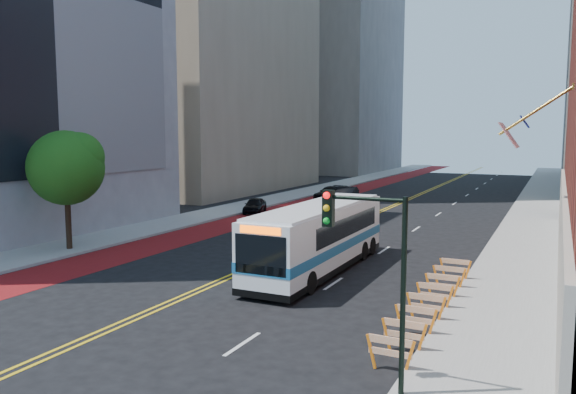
% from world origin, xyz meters
% --- Properties ---
extents(ground, '(160.00, 160.00, 0.00)m').
position_xyz_m(ground, '(0.00, 0.00, 0.00)').
color(ground, black).
rests_on(ground, ground).
extents(sidewalk_left, '(4.00, 140.00, 0.15)m').
position_xyz_m(sidewalk_left, '(-12.00, 30.00, 0.07)').
color(sidewalk_left, gray).
rests_on(sidewalk_left, ground).
extents(sidewalk_right, '(4.00, 140.00, 0.15)m').
position_xyz_m(sidewalk_right, '(12.00, 30.00, 0.07)').
color(sidewalk_right, gray).
rests_on(sidewalk_right, ground).
extents(bus_lane_paint, '(3.60, 140.00, 0.01)m').
position_xyz_m(bus_lane_paint, '(-8.10, 30.00, 0.00)').
color(bus_lane_paint, '#5E0D10').
rests_on(bus_lane_paint, ground).
extents(center_line_inner, '(0.14, 140.00, 0.01)m').
position_xyz_m(center_line_inner, '(-0.18, 30.00, 0.00)').
color(center_line_inner, gold).
rests_on(center_line_inner, ground).
extents(center_line_outer, '(0.14, 140.00, 0.01)m').
position_xyz_m(center_line_outer, '(0.18, 30.00, 0.00)').
color(center_line_outer, gold).
rests_on(center_line_outer, ground).
extents(lane_dashes, '(0.14, 98.20, 0.01)m').
position_xyz_m(lane_dashes, '(4.80, 38.00, 0.01)').
color(lane_dashes, silver).
rests_on(lane_dashes, ground).
extents(construction_barriers, '(1.42, 10.91, 1.00)m').
position_xyz_m(construction_barriers, '(9.60, 3.42, 0.68)').
color(construction_barriers, orange).
rests_on(construction_barriers, ground).
extents(street_tree, '(4.20, 4.20, 6.70)m').
position_xyz_m(street_tree, '(-11.24, 6.04, 4.91)').
color(street_tree, black).
rests_on(street_tree, sidewalk_left).
extents(traffic_signal, '(2.21, 0.34, 5.07)m').
position_xyz_m(traffic_signal, '(9.41, -3.51, 3.72)').
color(traffic_signal, black).
rests_on(traffic_signal, sidewalk_right).
extents(transit_bus, '(2.62, 11.82, 3.25)m').
position_xyz_m(transit_bus, '(3.31, 7.95, 1.70)').
color(transit_bus, white).
rests_on(transit_bus, ground).
extents(car_a, '(2.58, 4.07, 1.29)m').
position_xyz_m(car_a, '(-9.30, 24.07, 0.65)').
color(car_a, black).
rests_on(car_a, ground).
extents(car_b, '(2.45, 5.09, 1.61)m').
position_xyz_m(car_b, '(-4.44, 33.12, 0.81)').
color(car_b, black).
rests_on(car_b, ground).
extents(car_c, '(2.52, 4.78, 1.32)m').
position_xyz_m(car_c, '(-7.09, 35.73, 0.66)').
color(car_c, black).
rests_on(car_c, ground).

